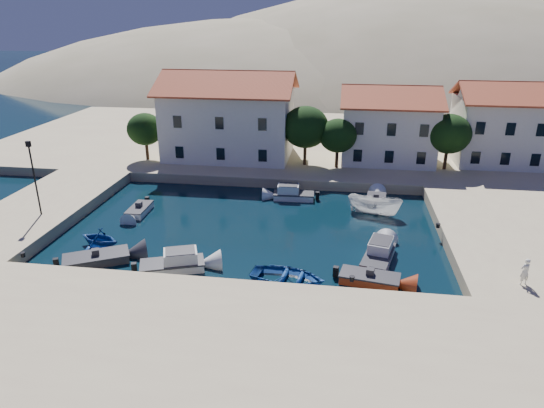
{
  "coord_description": "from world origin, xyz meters",
  "views": [
    {
      "loc": [
        6.88,
        -26.01,
        16.49
      ],
      "look_at": [
        1.53,
        10.58,
        2.0
      ],
      "focal_mm": 32.0,
      "sensor_mm": 36.0,
      "label": 1
    }
  ],
  "objects_px": {
    "rowboat_south": "(288,282)",
    "boat_east": "(374,214)",
    "cabin_cruiser_east": "(378,255)",
    "pedestrian": "(525,272)",
    "building_left": "(229,114)",
    "building_right": "(499,122)",
    "lamppost": "(33,171)",
    "cabin_cruiser_south": "(172,264)",
    "building_mid": "(388,123)"
  },
  "relations": [
    {
      "from": "rowboat_south",
      "to": "lamppost",
      "type": "bearing_deg",
      "value": 81.83
    },
    {
      "from": "lamppost",
      "to": "cabin_cruiser_east",
      "type": "relative_size",
      "value": 1.31
    },
    {
      "from": "cabin_cruiser_south",
      "to": "building_mid",
      "type": "bearing_deg",
      "value": 38.74
    },
    {
      "from": "pedestrian",
      "to": "cabin_cruiser_east",
      "type": "bearing_deg",
      "value": -45.28
    },
    {
      "from": "building_mid",
      "to": "cabin_cruiser_east",
      "type": "relative_size",
      "value": 2.21
    },
    {
      "from": "cabin_cruiser_south",
      "to": "boat_east",
      "type": "relative_size",
      "value": 0.97
    },
    {
      "from": "building_mid",
      "to": "pedestrian",
      "type": "relative_size",
      "value": 5.96
    },
    {
      "from": "rowboat_south",
      "to": "boat_east",
      "type": "bearing_deg",
      "value": -18.1
    },
    {
      "from": "lamppost",
      "to": "boat_east",
      "type": "relative_size",
      "value": 1.29
    },
    {
      "from": "rowboat_south",
      "to": "building_left",
      "type": "bearing_deg",
      "value": 28.65
    },
    {
      "from": "rowboat_south",
      "to": "pedestrian",
      "type": "relative_size",
      "value": 2.81
    },
    {
      "from": "cabin_cruiser_south",
      "to": "pedestrian",
      "type": "height_order",
      "value": "pedestrian"
    },
    {
      "from": "building_left",
      "to": "rowboat_south",
      "type": "relative_size",
      "value": 2.97
    },
    {
      "from": "cabin_cruiser_south",
      "to": "rowboat_south",
      "type": "relative_size",
      "value": 0.95
    },
    {
      "from": "rowboat_south",
      "to": "cabin_cruiser_east",
      "type": "height_order",
      "value": "cabin_cruiser_east"
    },
    {
      "from": "cabin_cruiser_east",
      "to": "boat_east",
      "type": "relative_size",
      "value": 0.98
    },
    {
      "from": "cabin_cruiser_south",
      "to": "boat_east",
      "type": "height_order",
      "value": "cabin_cruiser_south"
    },
    {
      "from": "building_left",
      "to": "building_right",
      "type": "xyz_separation_m",
      "value": [
        30.0,
        2.0,
        -0.46
      ]
    },
    {
      "from": "building_mid",
      "to": "building_right",
      "type": "distance_m",
      "value": 12.04
    },
    {
      "from": "lamppost",
      "to": "boat_east",
      "type": "xyz_separation_m",
      "value": [
        27.58,
        6.48,
        -4.75
      ]
    },
    {
      "from": "cabin_cruiser_east",
      "to": "pedestrian",
      "type": "height_order",
      "value": "pedestrian"
    },
    {
      "from": "building_left",
      "to": "pedestrian",
      "type": "bearing_deg",
      "value": -46.9
    },
    {
      "from": "boat_east",
      "to": "pedestrian",
      "type": "distance_m",
      "value": 15.18
    },
    {
      "from": "building_right",
      "to": "cabin_cruiser_east",
      "type": "distance_m",
      "value": 28.61
    },
    {
      "from": "building_right",
      "to": "cabin_cruiser_east",
      "type": "bearing_deg",
      "value": -119.94
    },
    {
      "from": "lamppost",
      "to": "building_left",
      "type": "bearing_deg",
      "value": 60.1
    },
    {
      "from": "cabin_cruiser_east",
      "to": "lamppost",
      "type": "bearing_deg",
      "value": 99.07
    },
    {
      "from": "lamppost",
      "to": "rowboat_south",
      "type": "bearing_deg",
      "value": -16.2
    },
    {
      "from": "boat_east",
      "to": "cabin_cruiser_east",
      "type": "bearing_deg",
      "value": -163.6
    },
    {
      "from": "building_left",
      "to": "pedestrian",
      "type": "relative_size",
      "value": 8.34
    },
    {
      "from": "cabin_cruiser_south",
      "to": "cabin_cruiser_east",
      "type": "xyz_separation_m",
      "value": [
        14.15,
        3.33,
        0.0
      ]
    },
    {
      "from": "building_right",
      "to": "lamppost",
      "type": "height_order",
      "value": "building_right"
    },
    {
      "from": "cabin_cruiser_east",
      "to": "cabin_cruiser_south",
      "type": "bearing_deg",
      "value": 117.33
    },
    {
      "from": "building_left",
      "to": "boat_east",
      "type": "height_order",
      "value": "building_left"
    },
    {
      "from": "building_right",
      "to": "pedestrian",
      "type": "height_order",
      "value": "building_right"
    },
    {
      "from": "building_right",
      "to": "rowboat_south",
      "type": "xyz_separation_m",
      "value": [
        -20.14,
        -28.21,
        -5.47
      ]
    },
    {
      "from": "building_mid",
      "to": "pedestrian",
      "type": "bearing_deg",
      "value": -76.71
    },
    {
      "from": "boat_east",
      "to": "building_left",
      "type": "bearing_deg",
      "value": 67.22
    },
    {
      "from": "cabin_cruiser_south",
      "to": "pedestrian",
      "type": "bearing_deg",
      "value": -20.87
    },
    {
      "from": "building_right",
      "to": "boat_east",
      "type": "bearing_deg",
      "value": -131.89
    },
    {
      "from": "rowboat_south",
      "to": "boat_east",
      "type": "relative_size",
      "value": 1.02
    },
    {
      "from": "building_left",
      "to": "boat_east",
      "type": "bearing_deg",
      "value": -40.06
    },
    {
      "from": "building_right",
      "to": "cabin_cruiser_south",
      "type": "relative_size",
      "value": 2.0
    },
    {
      "from": "boat_east",
      "to": "lamppost",
      "type": "bearing_deg",
      "value": 120.5
    },
    {
      "from": "building_left",
      "to": "lamppost",
      "type": "distance_m",
      "value": 23.1
    },
    {
      "from": "building_mid",
      "to": "rowboat_south",
      "type": "distance_m",
      "value": 28.87
    },
    {
      "from": "boat_east",
      "to": "pedestrian",
      "type": "height_order",
      "value": "pedestrian"
    },
    {
      "from": "lamppost",
      "to": "boat_east",
      "type": "distance_m",
      "value": 28.73
    },
    {
      "from": "building_right",
      "to": "lamppost",
      "type": "xyz_separation_m",
      "value": [
        -41.5,
        -22.0,
        -0.72
      ]
    },
    {
      "from": "building_left",
      "to": "cabin_cruiser_east",
      "type": "distance_m",
      "value": 28.04
    }
  ]
}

